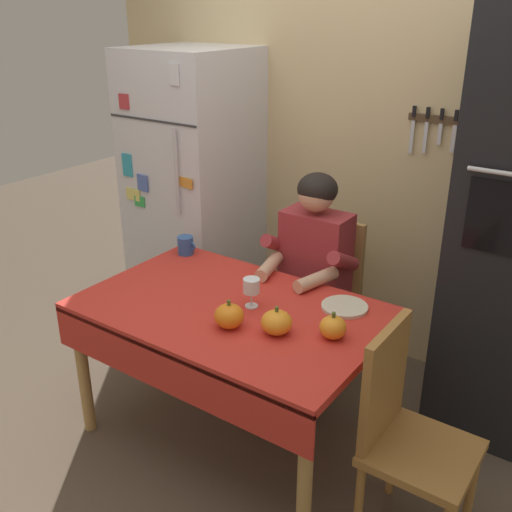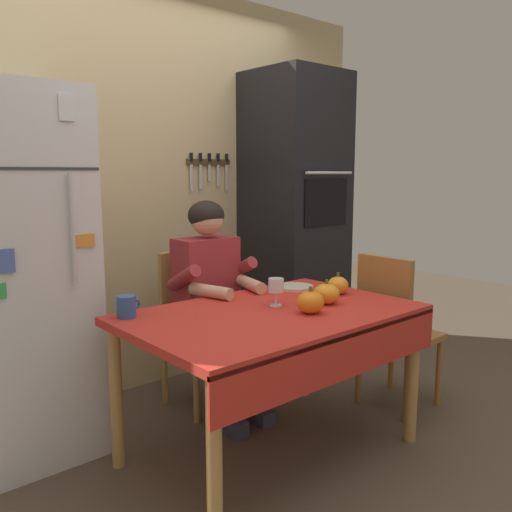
# 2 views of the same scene
# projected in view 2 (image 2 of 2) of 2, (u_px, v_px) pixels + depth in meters

# --- Properties ---
(ground_plane) EXTENTS (10.00, 10.00, 0.00)m
(ground_plane) POSITION_uv_depth(u_px,v_px,m) (285.00, 460.00, 2.62)
(ground_plane) COLOR brown
(ground_plane) RESTS_ON ground
(back_wall_assembly) EXTENTS (3.70, 0.13, 2.60)m
(back_wall_assembly) POSITION_uv_depth(u_px,v_px,m) (148.00, 188.00, 3.46)
(back_wall_assembly) COLOR #D1B784
(back_wall_assembly) RESTS_ON ground
(refrigerator) EXTENTS (0.68, 0.71, 1.80)m
(refrigerator) POSITION_uv_depth(u_px,v_px,m) (8.00, 277.00, 2.58)
(refrigerator) COLOR silver
(refrigerator) RESTS_ON ground
(wall_oven) EXTENTS (0.60, 0.64, 2.10)m
(wall_oven) POSITION_uv_depth(u_px,v_px,m) (294.00, 221.00, 3.88)
(wall_oven) COLOR black
(wall_oven) RESTS_ON ground
(dining_table) EXTENTS (1.40, 0.90, 0.74)m
(dining_table) POSITION_uv_depth(u_px,v_px,m) (275.00, 328.00, 2.57)
(dining_table) COLOR tan
(dining_table) RESTS_ON ground
(chair_behind_person) EXTENTS (0.40, 0.40, 0.93)m
(chair_behind_person) POSITION_uv_depth(u_px,v_px,m) (195.00, 320.00, 3.24)
(chair_behind_person) COLOR tan
(chair_behind_person) RESTS_ON ground
(seated_person) EXTENTS (0.47, 0.55, 1.25)m
(seated_person) POSITION_uv_depth(u_px,v_px,m) (213.00, 289.00, 3.06)
(seated_person) COLOR #38384C
(seated_person) RESTS_ON ground
(chair_right_side) EXTENTS (0.40, 0.40, 0.93)m
(chair_right_side) POSITION_uv_depth(u_px,v_px,m) (393.00, 325.00, 3.14)
(chair_right_side) COLOR #9E6B33
(chair_right_side) RESTS_ON ground
(coffee_mug) EXTENTS (0.12, 0.09, 0.10)m
(coffee_mug) POSITION_uv_depth(u_px,v_px,m) (127.00, 307.00, 2.45)
(coffee_mug) COLOR #2D569E
(coffee_mug) RESTS_ON dining_table
(wine_glass) EXTENTS (0.08, 0.08, 0.14)m
(wine_glass) POSITION_uv_depth(u_px,v_px,m) (276.00, 286.00, 2.65)
(wine_glass) COLOR white
(wine_glass) RESTS_ON dining_table
(pumpkin_large) EXTENTS (0.13, 0.13, 0.13)m
(pumpkin_large) POSITION_uv_depth(u_px,v_px,m) (310.00, 302.00, 2.52)
(pumpkin_large) COLOR orange
(pumpkin_large) RESTS_ON dining_table
(pumpkin_medium) EXTENTS (0.13, 0.13, 0.13)m
(pumpkin_medium) POSITION_uv_depth(u_px,v_px,m) (326.00, 294.00, 2.71)
(pumpkin_medium) COLOR orange
(pumpkin_medium) RESTS_ON dining_table
(pumpkin_small) EXTENTS (0.12, 0.12, 0.12)m
(pumpkin_small) POSITION_uv_depth(u_px,v_px,m) (338.00, 285.00, 2.92)
(pumpkin_small) COLOR orange
(pumpkin_small) RESTS_ON dining_table
(serving_tray) EXTENTS (0.22, 0.22, 0.02)m
(serving_tray) POSITION_uv_depth(u_px,v_px,m) (295.00, 287.00, 3.07)
(serving_tray) COLOR beige
(serving_tray) RESTS_ON dining_table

